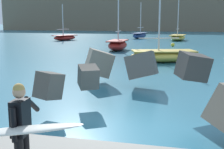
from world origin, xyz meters
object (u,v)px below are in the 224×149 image
boat_mid_centre (178,37)px  mooring_buoy_middle (173,45)px  boat_far_left (140,35)px  boat_mid_left (118,45)px  boat_far_centre (163,55)px  surfer_with_board (20,129)px  boat_near_right (65,37)px

boat_mid_centre → mooring_buoy_middle: size_ratio=16.37×
boat_far_left → mooring_buoy_middle: 16.83m
boat_mid_left → mooring_buoy_middle: bearing=47.5°
boat_mid_centre → mooring_buoy_middle: bearing=-91.6°
boat_mid_left → boat_far_left: bearing=92.2°
boat_mid_centre → boat_far_centre: (-0.48, -24.79, -0.01)m
boat_mid_centre → boat_far_left: (-6.46, 4.40, 0.02)m
boat_far_left → boat_far_centre: 29.80m
surfer_with_board → boat_near_right: boat_near_right is taller
boat_far_left → boat_near_right: bearing=-142.1°
boat_far_centre → mooring_buoy_middle: 13.53m
boat_mid_left → boat_mid_centre: 17.95m
boat_near_right → boat_mid_left: (11.22, -13.35, 0.14)m
boat_mid_left → mooring_buoy_middle: size_ratio=17.80×
surfer_with_board → mooring_buoy_middle: (1.27, 31.58, -1.06)m
mooring_buoy_middle → boat_far_centre: bearing=-90.7°
boat_far_centre → mooring_buoy_middle: (0.17, 13.53, -0.27)m
boat_far_centre → surfer_with_board: bearing=-93.5°
boat_near_right → boat_mid_centre: (16.84, 3.69, 0.04)m
boat_near_right → boat_mid_centre: 17.24m
boat_far_left → boat_far_centre: size_ratio=1.00×
boat_near_right → boat_mid_centre: bearing=12.3°
mooring_buoy_middle → boat_near_right: bearing=155.4°
boat_near_right → boat_far_left: bearing=37.9°
boat_mid_left → boat_far_centre: boat_mid_left is taller
boat_mid_left → boat_mid_centre: boat_mid_left is taller
surfer_with_board → boat_mid_centre: bearing=87.9°
surfer_with_board → boat_mid_centre: size_ratio=0.29×
surfer_with_board → mooring_buoy_middle: 31.63m
surfer_with_board → boat_far_left: size_ratio=0.35×
boat_far_centre → boat_far_left: bearing=101.6°
boat_far_left → boat_far_centre: bearing=-78.4°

